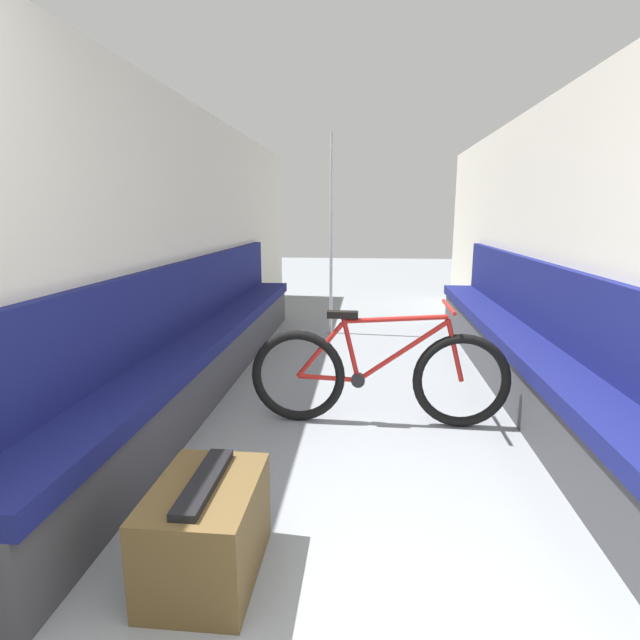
% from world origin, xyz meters
% --- Properties ---
extents(wall_left, '(0.10, 9.29, 2.27)m').
position_xyz_m(wall_left, '(-1.47, 3.05, 1.14)').
color(wall_left, beige).
rests_on(wall_left, ground).
extents(wall_right, '(0.10, 9.29, 2.27)m').
position_xyz_m(wall_right, '(1.47, 3.05, 1.14)').
color(wall_right, beige).
rests_on(wall_right, ground).
extents(bench_seat_row_left, '(0.40, 5.15, 1.02)m').
position_xyz_m(bench_seat_row_left, '(-1.24, 3.14, 0.34)').
color(bench_seat_row_left, '#3D3D42').
rests_on(bench_seat_row_left, ground).
extents(bench_seat_row_right, '(0.40, 5.15, 1.02)m').
position_xyz_m(bench_seat_row_right, '(1.24, 3.14, 0.34)').
color(bench_seat_row_right, '#3D3D42').
rests_on(bench_seat_row_right, ground).
extents(bicycle, '(1.71, 0.46, 0.82)m').
position_xyz_m(bicycle, '(0.12, 2.47, 0.34)').
color(bicycle, black).
rests_on(bicycle, ground).
extents(grab_pole_near, '(0.08, 0.08, 2.25)m').
position_xyz_m(grab_pole_near, '(-0.38, 5.01, 1.10)').
color(grab_pole_near, gray).
rests_on(grab_pole_near, ground).
extents(luggage_bag, '(0.39, 0.56, 0.41)m').
position_xyz_m(luggage_bag, '(-0.56, 0.96, 0.19)').
color(luggage_bag, brown).
rests_on(luggage_bag, ground).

